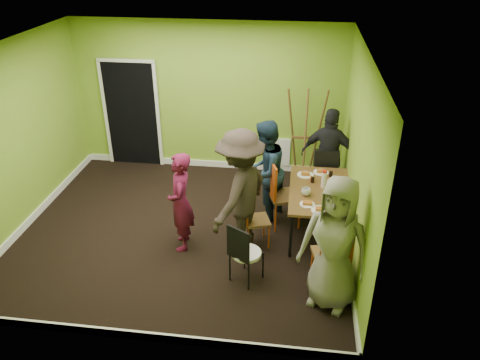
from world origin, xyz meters
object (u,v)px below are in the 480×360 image
object	(u,v)px
orange_bottle	(311,179)
easel	(305,136)
person_left_near	(240,193)
blue_bottle	(332,193)
thermos	(324,180)
chair_back_end	(326,168)
person_left_far	(264,172)
person_back_end	(329,156)
person_standing	(181,202)
person_front_end	(335,244)
dining_table	(320,193)
chair_bentwood	(244,251)
chair_front_end	(333,254)
chair_left_far	(279,190)
chair_left_near	(252,216)

from	to	relation	value
orange_bottle	easel	bearing A→B (deg)	94.40
person_left_near	blue_bottle	bearing A→B (deg)	125.56
orange_bottle	thermos	bearing A→B (deg)	-42.93
chair_back_end	person_left_far	size ratio (longest dim) A/B	0.59
person_left_near	person_back_end	world-z (taller)	person_left_near
person_standing	person_front_end	size ratio (longest dim) A/B	0.85
thermos	person_front_end	world-z (taller)	person_front_end
dining_table	person_left_far	xyz separation A→B (m)	(-0.86, 0.31, 0.13)
chair_bentwood	chair_back_end	bearing A→B (deg)	94.27
orange_bottle	person_left_far	world-z (taller)	person_left_far
thermos	person_left_near	xyz separation A→B (m)	(-1.17, -0.64, 0.06)
chair_front_end	easel	distance (m)	3.08
chair_back_end	person_front_end	size ratio (longest dim) A/B	0.56
chair_left_far	chair_left_near	distance (m)	0.70
easel	person_left_near	size ratio (longest dim) A/B	0.96
orange_bottle	person_front_end	xyz separation A→B (m)	(0.27, -1.79, 0.09)
chair_bentwood	blue_bottle	world-z (taller)	blue_bottle
thermos	person_standing	world-z (taller)	person_standing
chair_left_near	chair_bentwood	size ratio (longest dim) A/B	0.98
thermos	person_standing	distance (m)	2.14
person_standing	person_left_far	xyz separation A→B (m)	(1.11, 0.93, 0.08)
person_back_end	person_left_far	bearing A→B (deg)	50.12
dining_table	person_front_end	xyz separation A→B (m)	(0.13, -1.54, 0.18)
dining_table	orange_bottle	world-z (taller)	orange_bottle
person_back_end	chair_left_near	bearing A→B (deg)	67.43
blue_bottle	person_standing	world-z (taller)	person_standing
person_left_near	person_front_end	size ratio (longest dim) A/B	1.06
blue_bottle	person_standing	size ratio (longest dim) A/B	0.15
person_front_end	chair_bentwood	bearing A→B (deg)	-169.59
blue_bottle	orange_bottle	distance (m)	0.60
person_front_end	person_standing	bearing A→B (deg)	178.54
chair_back_end	person_back_end	bearing A→B (deg)	-108.89
chair_left_near	blue_bottle	distance (m)	1.20
chair_back_end	blue_bottle	distance (m)	1.13
chair_bentwood	easel	distance (m)	3.12
orange_bottle	chair_back_end	bearing A→B (deg)	67.49
dining_table	chair_left_far	distance (m)	0.63
person_back_end	thermos	bearing A→B (deg)	97.57
chair_front_end	person_front_end	distance (m)	0.35
chair_left_far	orange_bottle	size ratio (longest dim) A/B	13.48
chair_left_near	chair_front_end	size ratio (longest dim) A/B	0.84
dining_table	thermos	bearing A→B (deg)	61.08
chair_back_end	person_left_far	world-z (taller)	person_left_far
dining_table	thermos	size ratio (longest dim) A/B	6.11
easel	orange_bottle	bearing A→B (deg)	-85.60
easel	orange_bottle	xyz separation A→B (m)	(0.11, -1.45, -0.09)
chair_bentwood	chair_left_far	bearing A→B (deg)	106.59
dining_table	orange_bottle	size ratio (longest dim) A/B	18.48
chair_left_near	blue_bottle	xyz separation A→B (m)	(1.12, 0.19, 0.36)
orange_bottle	person_standing	world-z (taller)	person_standing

